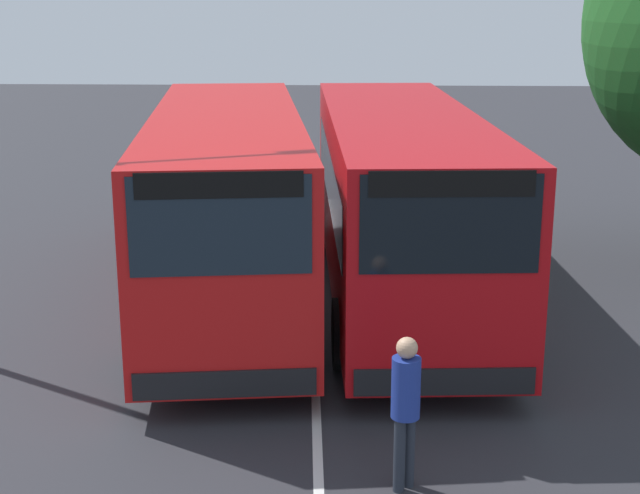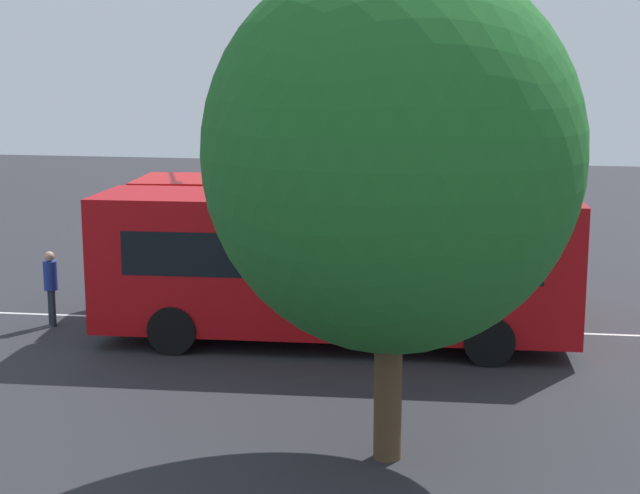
% 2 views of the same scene
% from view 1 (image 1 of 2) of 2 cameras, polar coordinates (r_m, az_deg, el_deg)
% --- Properties ---
extents(ground_plane, '(77.29, 77.29, 0.00)m').
position_cam_1_polar(ground_plane, '(16.67, -0.45, -3.33)').
color(ground_plane, '#2B2B30').
extents(bus_far_left, '(10.71, 3.73, 3.32)m').
position_cam_1_polar(bus_far_left, '(16.49, -5.68, 3.01)').
color(bus_far_left, red).
rests_on(bus_far_left, ground).
extents(bus_center_left, '(10.64, 3.19, 3.32)m').
position_cam_1_polar(bus_center_left, '(16.56, 4.93, 3.08)').
color(bus_center_left, '#B70C11').
rests_on(bus_center_left, ground).
extents(pedestrian, '(0.45, 0.45, 1.80)m').
position_cam_1_polar(pedestrian, '(10.31, 5.26, -9.33)').
color(pedestrian, '#232833').
rests_on(pedestrian, ground).
extents(lane_stripe_outer_left, '(16.63, 1.00, 0.01)m').
position_cam_1_polar(lane_stripe_outer_left, '(16.67, -0.45, -3.31)').
color(lane_stripe_outer_left, silver).
rests_on(lane_stripe_outer_left, ground).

